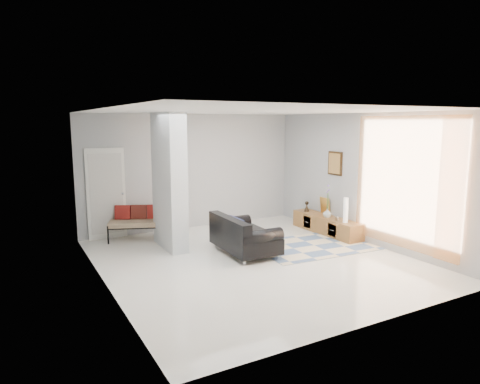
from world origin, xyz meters
TOP-DOWN VIEW (x-y plane):
  - floor at (0.00, 0.00)m, footprint 6.00×6.00m
  - ceiling at (0.00, 0.00)m, footprint 6.00×6.00m
  - wall_back at (0.00, 3.00)m, footprint 6.00×0.00m
  - wall_front at (0.00, -3.00)m, footprint 6.00×0.00m
  - wall_left at (-2.75, 0.00)m, footprint 0.00×6.00m
  - wall_right at (2.75, 0.00)m, footprint 0.00×6.00m
  - partition_column at (-1.10, 1.60)m, footprint 0.35×1.20m
  - hallway_door at (-2.10, 2.96)m, footprint 0.85×0.06m
  - curtain at (2.67, -1.15)m, footprint 0.00×2.55m
  - wall_art at (2.72, 0.90)m, footprint 0.04×0.45m
  - media_console at (2.52, 0.90)m, footprint 0.45×2.04m
  - loveseat at (0.01, 0.50)m, footprint 0.93×1.56m
  - daybed at (-1.41, 2.49)m, footprint 1.65×1.16m
  - area_rug at (1.60, 0.20)m, footprint 2.64×1.85m
  - cylinder_lamp at (2.50, 0.25)m, footprint 0.10×0.10m
  - bronze_figurine at (2.47, 1.60)m, footprint 0.14×0.14m
  - vase at (2.47, 0.83)m, footprint 0.20×0.20m

SIDE VIEW (x-z plane):
  - floor at x=0.00m, z-range 0.00..0.00m
  - area_rug at x=1.60m, z-range 0.00..0.01m
  - media_console at x=2.52m, z-range -0.20..0.60m
  - loveseat at x=0.01m, z-range -0.02..0.74m
  - daybed at x=-1.41m, z-range 0.04..0.81m
  - vase at x=2.47m, z-range 0.40..0.61m
  - bronze_figurine at x=2.47m, z-range 0.40..0.66m
  - cylinder_lamp at x=2.50m, z-range 0.40..0.95m
  - hallway_door at x=-2.10m, z-range 0.00..2.04m
  - partition_column at x=-1.10m, z-range 0.00..2.80m
  - wall_back at x=0.00m, z-range -1.60..4.40m
  - wall_front at x=0.00m, z-range -1.60..4.40m
  - wall_left at x=-2.75m, z-range -1.60..4.40m
  - wall_right at x=2.75m, z-range -1.60..4.40m
  - curtain at x=2.67m, z-range 0.17..2.72m
  - wall_art at x=2.72m, z-range 1.38..1.92m
  - ceiling at x=0.00m, z-range 2.80..2.80m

